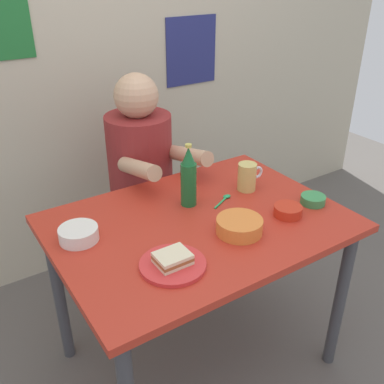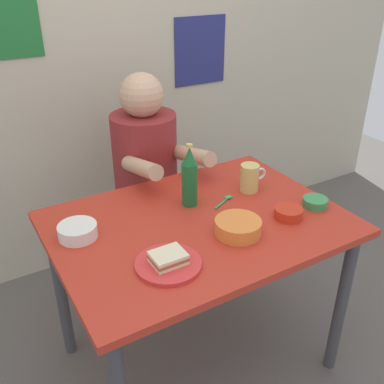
{
  "view_description": "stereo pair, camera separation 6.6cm",
  "coord_description": "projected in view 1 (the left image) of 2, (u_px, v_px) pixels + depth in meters",
  "views": [
    {
      "loc": [
        -0.81,
        -1.18,
        1.63
      ],
      "look_at": [
        0.0,
        0.05,
        0.84
      ],
      "focal_mm": 41.1,
      "sensor_mm": 36.0,
      "label": 1
    },
    {
      "loc": [
        -0.75,
        -1.22,
        1.63
      ],
      "look_at": [
        0.0,
        0.05,
        0.84
      ],
      "focal_mm": 41.1,
      "sensor_mm": 36.0,
      "label": 2
    }
  ],
  "objects": [
    {
      "name": "ground_plane",
      "position": [
        198.0,
        356.0,
        2.03
      ],
      "size": [
        6.0,
        6.0,
        0.0
      ],
      "primitive_type": "plane",
      "color": "#59544F"
    },
    {
      "name": "wall_back",
      "position": [
        83.0,
        32.0,
        2.19
      ],
      "size": [
        4.4,
        0.09,
        2.6
      ],
      "color": "#BCB299",
      "rests_on": "ground"
    },
    {
      "name": "dining_table",
      "position": [
        199.0,
        240.0,
        1.73
      ],
      "size": [
        1.1,
        0.8,
        0.74
      ],
      "color": "#B72D1E",
      "rests_on": "ground"
    },
    {
      "name": "stool",
      "position": [
        144.0,
        227.0,
        2.36
      ],
      "size": [
        0.34,
        0.34,
        0.45
      ],
      "color": "#4C4C51",
      "rests_on": "ground"
    },
    {
      "name": "person_seated",
      "position": [
        141.0,
        156.0,
        2.16
      ],
      "size": [
        0.33,
        0.56,
        0.72
      ],
      "color": "maroon",
      "rests_on": "stool"
    },
    {
      "name": "plate_orange",
      "position": [
        173.0,
        265.0,
        1.43
      ],
      "size": [
        0.22,
        0.22,
        0.01
      ],
      "primitive_type": "cylinder",
      "color": "red",
      "rests_on": "dining_table"
    },
    {
      "name": "sandwich",
      "position": [
        173.0,
        258.0,
        1.41
      ],
      "size": [
        0.11,
        0.09,
        0.04
      ],
      "color": "beige",
      "rests_on": "plate_orange"
    },
    {
      "name": "beer_mug",
      "position": [
        247.0,
        177.0,
        1.88
      ],
      "size": [
        0.13,
        0.08,
        0.12
      ],
      "color": "#D1BC66",
      "rests_on": "dining_table"
    },
    {
      "name": "beer_bottle",
      "position": [
        189.0,
        178.0,
        1.74
      ],
      "size": [
        0.06,
        0.06,
        0.26
      ],
      "color": "#19602D",
      "rests_on": "dining_table"
    },
    {
      "name": "soup_bowl_orange",
      "position": [
        239.0,
        225.0,
        1.59
      ],
      "size": [
        0.17,
        0.17,
        0.05
      ],
      "color": "orange",
      "rests_on": "dining_table"
    },
    {
      "name": "sauce_bowl_chili",
      "position": [
        288.0,
        210.0,
        1.7
      ],
      "size": [
        0.11,
        0.11,
        0.04
      ],
      "color": "red",
      "rests_on": "dining_table"
    },
    {
      "name": "dip_bowl_green",
      "position": [
        313.0,
        199.0,
        1.79
      ],
      "size": [
        0.1,
        0.1,
        0.03
      ],
      "color": "#388C4C",
      "rests_on": "dining_table"
    },
    {
      "name": "rice_bowl_white",
      "position": [
        79.0,
        233.0,
        1.55
      ],
      "size": [
        0.14,
        0.14,
        0.05
      ],
      "color": "silver",
      "rests_on": "dining_table"
    },
    {
      "name": "spoon",
      "position": [
        224.0,
        199.0,
        1.82
      ],
      "size": [
        0.12,
        0.07,
        0.01
      ],
      "color": "#26A559",
      "rests_on": "dining_table"
    }
  ]
}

